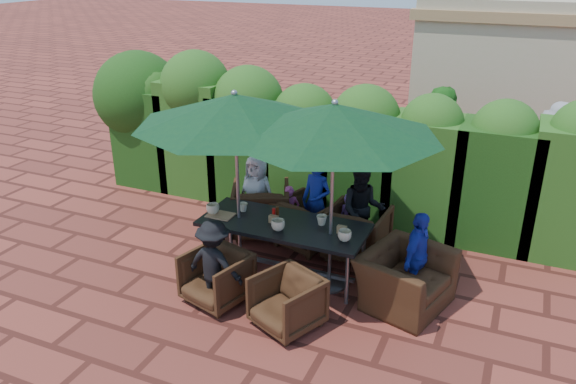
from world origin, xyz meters
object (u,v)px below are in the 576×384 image
at_px(chair_near_left, 216,275).
at_px(chair_near_right, 287,300).
at_px(dining_table, 284,228).
at_px(chair_far_mid, 307,220).
at_px(chair_far_left, 261,207).
at_px(chair_end_right, 406,271).
at_px(umbrella_left, 235,110).
at_px(umbrella_right, 334,120).
at_px(chair_far_right, 357,230).

bearing_deg(chair_near_left, chair_near_right, 8.50).
relative_size(dining_table, chair_far_mid, 2.73).
bearing_deg(chair_far_left, chair_end_right, 133.12).
distance_m(umbrella_left, umbrella_right, 1.28).
bearing_deg(chair_far_right, chair_near_left, 58.19).
height_order(dining_table, chair_far_left, chair_far_left).
bearing_deg(chair_far_left, umbrella_right, 121.57).
relative_size(chair_near_left, chair_end_right, 0.68).
relative_size(dining_table, chair_end_right, 2.07).
height_order(umbrella_left, chair_far_right, umbrella_left).
xyz_separation_m(chair_far_right, chair_near_left, (-1.25, -1.76, -0.05)).
relative_size(umbrella_right, chair_near_left, 3.53).
height_order(chair_far_mid, chair_end_right, chair_end_right).
relative_size(dining_table, chair_near_right, 3.12).
distance_m(chair_near_left, chair_end_right, 2.30).
distance_m(dining_table, umbrella_left, 1.66).
bearing_deg(chair_near_right, chair_end_right, 65.45).
distance_m(umbrella_left, chair_far_left, 2.06).
relative_size(umbrella_left, chair_far_right, 3.09).
relative_size(dining_table, chair_far_left, 2.52).
distance_m(chair_far_left, chair_near_left, 1.89).
bearing_deg(chair_far_left, chair_far_right, 151.65).
bearing_deg(umbrella_left, chair_near_left, -81.86).
bearing_deg(chair_far_mid, chair_end_right, 168.37).
xyz_separation_m(umbrella_left, chair_near_left, (0.12, -0.84, -1.85)).
height_order(chair_far_right, chair_near_right, chair_far_right).
xyz_separation_m(umbrella_right, chair_far_mid, (-0.67, 0.90, -1.81)).
relative_size(umbrella_left, chair_end_right, 2.40).
bearing_deg(umbrella_right, chair_far_right, 83.62).
height_order(chair_far_right, chair_near_left, chair_far_right).
xyz_separation_m(dining_table, umbrella_left, (-0.61, -0.08, 1.54)).
bearing_deg(umbrella_right, chair_end_right, -1.50).
bearing_deg(chair_near_right, umbrella_left, 163.60).
xyz_separation_m(umbrella_right, chair_end_right, (0.98, -0.03, -1.75)).
bearing_deg(chair_end_right, chair_far_right, 60.87).
xyz_separation_m(chair_far_left, chair_near_left, (0.30, -1.87, -0.07)).
height_order(dining_table, chair_far_right, chair_far_right).
bearing_deg(chair_far_left, dining_table, 105.67).
xyz_separation_m(umbrella_left, chair_end_right, (2.25, 0.01, -1.75)).
relative_size(chair_far_mid, chair_end_right, 0.76).
bearing_deg(chair_far_right, chair_near_right, 85.97).
height_order(umbrella_left, chair_near_right, umbrella_left).
bearing_deg(chair_end_right, chair_near_right, 147.57).
bearing_deg(chair_near_left, umbrella_left, 114.02).
height_order(chair_far_mid, chair_near_right, chair_far_mid).
height_order(umbrella_left, chair_far_left, umbrella_left).
xyz_separation_m(dining_table, chair_near_left, (-0.49, -0.92, -0.31)).
xyz_separation_m(chair_far_right, chair_end_right, (0.88, -0.90, 0.05)).
bearing_deg(chair_far_left, chair_near_right, 98.81).
bearing_deg(chair_end_right, umbrella_right, 105.19).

